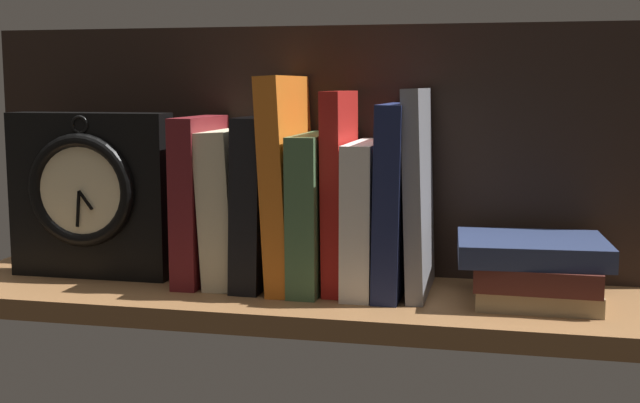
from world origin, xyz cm
name	(u,v)px	position (x,y,z in cm)	size (l,w,h in cm)	color
ground_plane	(294,300)	(0.00, 0.00, -1.25)	(91.03, 23.81, 2.50)	brown
back_panel	(315,150)	(0.00, 11.30, 16.29)	(91.03, 1.20, 32.58)	black
book_maroon_dawkins	(200,199)	(-12.89, 2.52, 10.49)	(3.16, 13.81, 20.98)	maroon
book_cream_twain	(230,207)	(-8.98, 2.52, 9.67)	(4.05, 12.93, 19.35)	beige
book_black_skeptic	(261,201)	(-4.89, 2.52, 10.54)	(3.53, 14.70, 21.07)	black
book_orange_pandolfini	(287,182)	(-1.40, 2.52, 12.99)	(2.83, 15.61, 25.98)	orange
book_green_romantic	(315,211)	(2.07, 2.52, 9.50)	(3.52, 16.00, 19.01)	#476B44
book_red_requiem	(340,191)	(5.27, 2.52, 12.10)	(2.27, 12.79, 24.21)	red
book_white_catcher	(366,216)	(8.47, 2.52, 9.06)	(3.53, 15.83, 18.11)	silver
book_navy_bierce	(395,198)	(12.05, 2.52, 11.36)	(3.02, 16.37, 22.73)	#192147
book_gray_chess	(419,192)	(14.87, 2.52, 12.26)	(2.02, 14.76, 24.53)	gray
framed_clock	(89,194)	(-27.67, 1.23, 10.88)	(21.41, 5.82, 21.41)	black
book_stack_side	(535,268)	(28.64, 0.52, 4.01)	(17.68, 14.66, 7.43)	#9E8966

